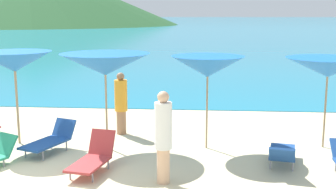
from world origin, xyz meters
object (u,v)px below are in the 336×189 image
(umbrella_7, at_px, (328,68))
(lounge_chair_7, at_px, (93,157))
(lounge_chair_2, at_px, (282,153))
(beachgoer_1, at_px, (121,102))
(lounge_chair_8, at_px, (50,139))
(umbrella_5, at_px, (105,64))
(umbrella_6, at_px, (208,67))
(beachgoer_0, at_px, (163,135))
(umbrella_4, at_px, (14,62))

(umbrella_7, height_order, lounge_chair_7, umbrella_7)
(lounge_chair_2, bearing_deg, beachgoer_1, -19.14)
(lounge_chair_8, height_order, beachgoer_1, beachgoer_1)
(umbrella_5, height_order, umbrella_7, umbrella_5)
(umbrella_7, height_order, beachgoer_1, umbrella_7)
(lounge_chair_2, height_order, beachgoer_1, beachgoer_1)
(umbrella_7, height_order, lounge_chair_2, umbrella_7)
(umbrella_6, bearing_deg, lounge_chair_8, -170.04)
(umbrella_7, xyz_separation_m, beachgoer_0, (-3.70, -2.61, -1.01))
(umbrella_7, xyz_separation_m, beachgoer_1, (-5.16, 0.78, -1.08))
(beachgoer_1, bearing_deg, beachgoer_0, 43.93)
(umbrella_6, xyz_separation_m, beachgoer_0, (-0.84, -2.30, -1.04))
(lounge_chair_2, bearing_deg, lounge_chair_8, 5.13)
(umbrella_5, distance_m, beachgoer_1, 1.75)
(umbrella_6, distance_m, lounge_chair_7, 3.41)
(umbrella_6, relative_size, umbrella_7, 1.02)
(umbrella_4, relative_size, umbrella_6, 1.03)
(umbrella_5, xyz_separation_m, umbrella_6, (2.41, 0.22, -0.06))
(lounge_chair_7, distance_m, beachgoer_0, 1.71)
(lounge_chair_8, bearing_deg, lounge_chair_7, -20.50)
(umbrella_7, distance_m, lounge_chair_8, 6.81)
(umbrella_7, bearing_deg, umbrella_6, -173.90)
(lounge_chair_2, bearing_deg, lounge_chair_7, 19.85)
(umbrella_4, relative_size, umbrella_5, 1.00)
(umbrella_7, relative_size, lounge_chair_2, 1.36)
(umbrella_6, xyz_separation_m, lounge_chair_8, (-3.67, -0.65, -1.68))
(beachgoer_1, bearing_deg, umbrella_5, 15.99)
(umbrella_4, distance_m, lounge_chair_2, 6.68)
(umbrella_4, xyz_separation_m, beachgoer_0, (3.88, -2.30, -1.11))
(lounge_chair_7, xyz_separation_m, beachgoer_0, (1.51, -0.49, 0.64))
(lounge_chair_2, xyz_separation_m, lounge_chair_7, (-3.95, -0.60, 0.01))
(lounge_chair_7, bearing_deg, beachgoer_1, 100.23)
(lounge_chair_7, bearing_deg, lounge_chair_8, 149.85)
(umbrella_4, distance_m, lounge_chair_8, 2.15)
(lounge_chair_8, bearing_deg, beachgoer_0, -9.59)
(beachgoer_0, bearing_deg, umbrella_7, -19.25)
(beachgoer_0, bearing_deg, lounge_chair_7, 107.43)
(umbrella_7, distance_m, lounge_chair_2, 2.57)
(umbrella_4, distance_m, umbrella_5, 2.32)
(umbrella_7, bearing_deg, umbrella_4, -177.71)
(umbrella_5, distance_m, beachgoer_0, 2.82)
(beachgoer_1, bearing_deg, lounge_chair_2, 80.22)
(umbrella_6, height_order, lounge_chair_2, umbrella_6)
(lounge_chair_7, bearing_deg, umbrella_5, 103.28)
(umbrella_5, bearing_deg, umbrella_4, 174.40)
(umbrella_6, height_order, umbrella_7, umbrella_6)
(umbrella_6, bearing_deg, umbrella_5, -174.67)
(umbrella_4, xyz_separation_m, umbrella_6, (4.72, -0.00, -0.07))
(umbrella_4, xyz_separation_m, umbrella_7, (7.58, 0.30, -0.10))
(umbrella_4, height_order, beachgoer_0, umbrella_4)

